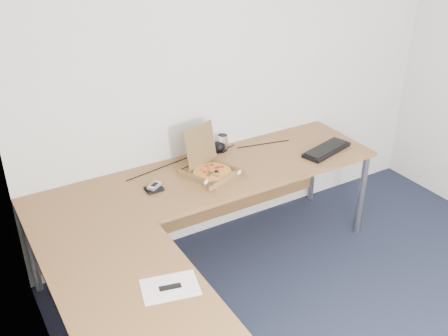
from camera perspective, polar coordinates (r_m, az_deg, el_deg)
room_shell at (r=2.72m, az=22.41°, el=-0.79°), size 3.50×3.50×2.50m
desk at (r=3.17m, az=-3.05°, el=-5.81°), size 2.50×2.20×0.73m
pizza_box at (r=3.59m, az=-1.43°, el=-0.16°), size 0.29×0.34×0.30m
drinking_glass at (r=3.90m, az=-0.14°, el=2.79°), size 0.07×0.07×0.13m
keyboard at (r=3.98m, az=11.18°, el=1.97°), size 0.45×0.26×0.03m
wallet at (r=3.44m, az=-7.68°, el=-2.27°), size 0.11×0.09×0.02m
phone at (r=3.44m, az=-7.61°, el=-1.93°), size 0.11×0.10×0.02m
paper_sheet at (r=2.66m, az=-5.92°, el=-12.86°), size 0.32×0.26×0.00m
dome_speaker at (r=3.90m, az=-0.54°, el=2.46°), size 0.10×0.10×0.08m
cable_bundle at (r=3.82m, az=-1.86°, el=1.18°), size 0.64×0.13×0.01m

